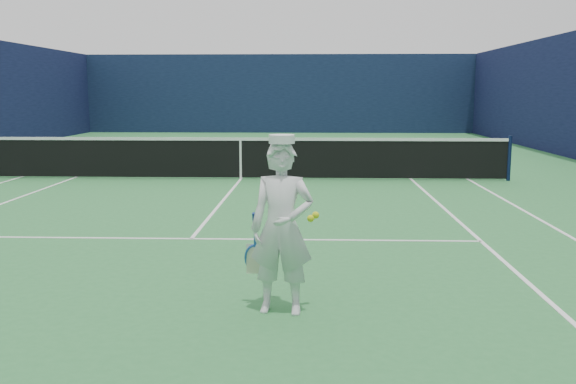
# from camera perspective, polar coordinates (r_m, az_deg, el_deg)

# --- Properties ---
(ground) EXTENTS (80.00, 80.00, 0.00)m
(ground) POSITION_cam_1_polar(r_m,az_deg,el_deg) (15.55, -4.21, 1.14)
(ground) COLOR #2C7439
(ground) RESTS_ON ground
(court_markings) EXTENTS (11.03, 23.83, 0.01)m
(court_markings) POSITION_cam_1_polar(r_m,az_deg,el_deg) (15.55, -4.21, 1.16)
(court_markings) COLOR white
(court_markings) RESTS_ON ground
(windscreen_fence) EXTENTS (20.12, 36.12, 4.00)m
(windscreen_fence) POSITION_cam_1_polar(r_m,az_deg,el_deg) (15.41, -4.30, 8.53)
(windscreen_fence) COLOR #0E1935
(windscreen_fence) RESTS_ON ground
(tennis_net) EXTENTS (12.88, 0.09, 1.07)m
(tennis_net) POSITION_cam_1_polar(r_m,az_deg,el_deg) (15.49, -4.24, 3.18)
(tennis_net) COLOR #141E4C
(tennis_net) RESTS_ON ground
(tennis_player) EXTENTS (0.76, 0.52, 1.70)m
(tennis_player) POSITION_cam_1_polar(r_m,az_deg,el_deg) (6.04, -0.56, -3.16)
(tennis_player) COLOR silver
(tennis_player) RESTS_ON ground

